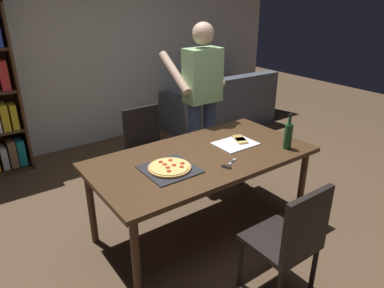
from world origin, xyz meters
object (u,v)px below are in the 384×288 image
(chair_near_camera, at_px, (291,238))
(dining_table, at_px, (202,162))
(chair_far_side, at_px, (147,144))
(pepperoni_pizza_on_tray, at_px, (170,168))
(couch, at_px, (221,108))
(kitchen_scissors, at_px, (229,165))
(person_serving_pizza, at_px, (201,96))
(wine_bottle, at_px, (288,136))

(chair_near_camera, bearing_deg, dining_table, 90.00)
(chair_far_side, xyz_separation_m, pepperoni_pizza_on_tray, (-0.37, -1.04, 0.25))
(couch, xyz_separation_m, pepperoni_pizza_on_tray, (-2.27, -2.05, 0.46))
(chair_near_camera, xyz_separation_m, kitchen_scissors, (0.05, 0.69, 0.24))
(couch, height_order, kitchen_scissors, couch)
(kitchen_scissors, bearing_deg, chair_far_side, 92.27)
(chair_far_side, height_order, person_serving_pizza, person_serving_pizza)
(person_serving_pizza, xyz_separation_m, kitchen_scissors, (-0.51, -1.03, -0.24))
(chair_near_camera, bearing_deg, person_serving_pizza, 72.07)
(kitchen_scissors, bearing_deg, couch, 50.76)
(chair_near_camera, xyz_separation_m, pepperoni_pizza_on_tray, (-0.37, 0.91, 0.25))
(dining_table, height_order, wine_bottle, wine_bottle)
(chair_near_camera, distance_m, person_serving_pizza, 1.87)
(chair_near_camera, bearing_deg, kitchen_scissors, 85.92)
(wine_bottle, bearing_deg, pepperoni_pizza_on_tray, 166.47)
(dining_table, xyz_separation_m, kitchen_scissors, (0.05, -0.28, 0.07))
(dining_table, distance_m, chair_near_camera, 0.99)
(chair_far_side, xyz_separation_m, couch, (1.90, 1.02, -0.21))
(chair_far_side, xyz_separation_m, person_serving_pizza, (0.56, -0.22, 0.49))
(person_serving_pizza, bearing_deg, chair_far_side, 158.43)
(dining_table, distance_m, wine_bottle, 0.78)
(chair_far_side, height_order, kitchen_scissors, chair_far_side)
(pepperoni_pizza_on_tray, bearing_deg, chair_far_side, 70.43)
(couch, bearing_deg, chair_near_camera, -122.69)
(chair_near_camera, bearing_deg, pepperoni_pizza_on_tray, 112.12)
(chair_near_camera, xyz_separation_m, couch, (1.90, 2.96, -0.21))
(dining_table, distance_m, pepperoni_pizza_on_tray, 0.38)
(chair_near_camera, xyz_separation_m, wine_bottle, (0.69, 0.65, 0.36))
(chair_far_side, bearing_deg, dining_table, -90.00)
(chair_far_side, xyz_separation_m, wine_bottle, (0.69, -1.29, 0.36))
(dining_table, bearing_deg, couch, 46.31)
(pepperoni_pizza_on_tray, xyz_separation_m, kitchen_scissors, (0.42, -0.21, -0.01))
(dining_table, relative_size, wine_bottle, 5.96)
(wine_bottle, relative_size, kitchen_scissors, 1.61)
(chair_near_camera, height_order, kitchen_scissors, chair_near_camera)
(chair_far_side, relative_size, person_serving_pizza, 0.51)
(couch, relative_size, person_serving_pizza, 0.99)
(chair_near_camera, relative_size, wine_bottle, 2.85)
(dining_table, xyz_separation_m, person_serving_pizza, (0.56, 0.75, 0.31))
(chair_near_camera, height_order, pepperoni_pizza_on_tray, chair_near_camera)
(wine_bottle, bearing_deg, chair_far_side, 118.11)
(dining_table, relative_size, kitchen_scissors, 9.57)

